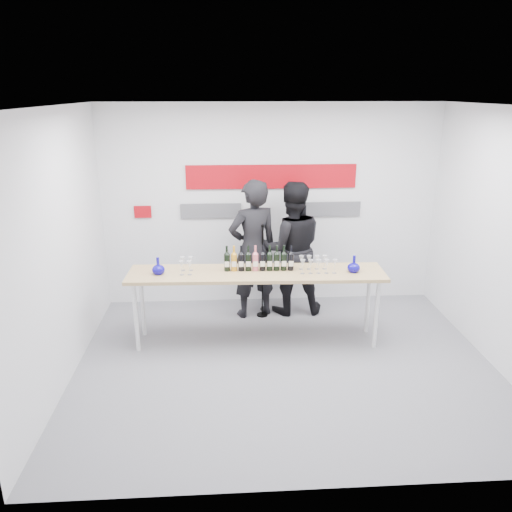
{
  "coord_description": "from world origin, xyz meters",
  "views": [
    {
      "loc": [
        -0.68,
        -5.28,
        3.16
      ],
      "look_at": [
        -0.31,
        0.71,
        1.15
      ],
      "focal_mm": 35.0,
      "sensor_mm": 36.0,
      "label": 1
    }
  ],
  "objects_px": {
    "presenter_left": "(253,250)",
    "mic_stand": "(262,289)",
    "tasting_table": "(256,277)",
    "presenter_right": "(291,249)"
  },
  "relations": [
    {
      "from": "presenter_left",
      "to": "presenter_right",
      "type": "distance_m",
      "value": 0.57
    },
    {
      "from": "presenter_right",
      "to": "mic_stand",
      "type": "relative_size",
      "value": 1.4
    },
    {
      "from": "tasting_table",
      "to": "presenter_right",
      "type": "height_order",
      "value": "presenter_right"
    },
    {
      "from": "presenter_left",
      "to": "presenter_right",
      "type": "height_order",
      "value": "presenter_left"
    },
    {
      "from": "tasting_table",
      "to": "mic_stand",
      "type": "distance_m",
      "value": 0.91
    },
    {
      "from": "presenter_right",
      "to": "tasting_table",
      "type": "bearing_deg",
      "value": 57.0
    },
    {
      "from": "presenter_right",
      "to": "mic_stand",
      "type": "height_order",
      "value": "presenter_right"
    },
    {
      "from": "presenter_left",
      "to": "mic_stand",
      "type": "distance_m",
      "value": 0.6
    },
    {
      "from": "tasting_table",
      "to": "presenter_left",
      "type": "relative_size",
      "value": 1.62
    },
    {
      "from": "presenter_right",
      "to": "mic_stand",
      "type": "distance_m",
      "value": 0.71
    }
  ]
}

